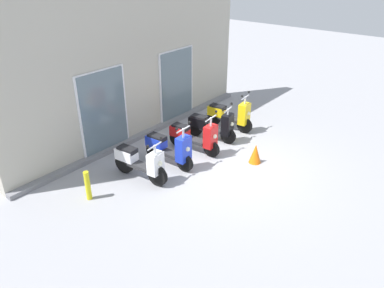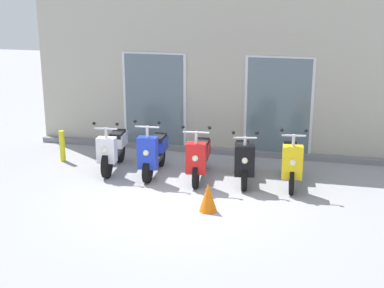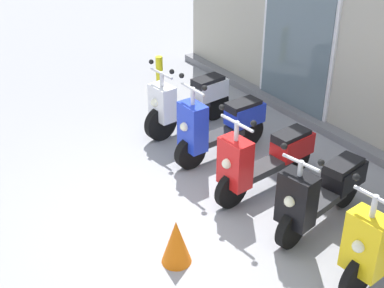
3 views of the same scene
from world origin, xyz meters
TOP-DOWN VIEW (x-y plane):
  - ground_plane at (0.00, 0.00)m, footprint 40.00×40.00m
  - storefront_facade at (-0.00, 3.17)m, footprint 8.69×0.50m
  - scooter_white at (-1.86, 1.27)m, footprint 0.55×1.56m
  - scooter_blue at (-0.93, 1.16)m, footprint 0.55×1.49m
  - scooter_red at (0.05, 1.14)m, footprint 0.58×1.60m
  - scooter_black at (0.94, 1.20)m, footprint 0.62×1.52m
  - scooter_yellow at (1.89, 1.22)m, footprint 0.53×1.57m
  - traffic_cone at (0.57, -0.47)m, footprint 0.32×0.32m
  - curb_bollard at (-3.18, 1.56)m, footprint 0.12×0.12m

SIDE VIEW (x-z plane):
  - ground_plane at x=0.00m, z-range 0.00..0.00m
  - traffic_cone at x=0.57m, z-range 0.00..0.52m
  - curb_bollard at x=-3.18m, z-range 0.00..0.70m
  - scooter_black at x=0.94m, z-range -0.13..1.04m
  - scooter_white at x=-1.86m, z-range -0.12..1.04m
  - scooter_red at x=0.05m, z-range -0.16..1.09m
  - scooter_blue at x=-0.93m, z-range -0.16..1.11m
  - scooter_yellow at x=1.89m, z-range -0.15..1.12m
  - storefront_facade at x=0.00m, z-range -0.07..4.09m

